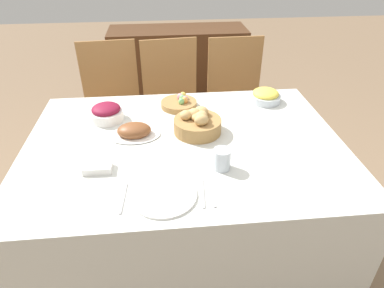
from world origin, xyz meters
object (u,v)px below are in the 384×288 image
(beet_salad_bowl, at_px, (107,113))
(chair_far_center, at_px, (173,105))
(bread_basket, at_px, (198,123))
(pineapple_bowl, at_px, (265,96))
(spoon, at_px, (210,192))
(dinner_plate, at_px, (163,195))
(chair_far_right, at_px, (236,102))
(egg_basket, at_px, (180,103))
(chair_far_left, at_px, (113,108))
(ham_platter, at_px, (134,131))
(knife, at_px, (203,193))
(drinking_cup, at_px, (222,159))
(sideboard, at_px, (179,74))
(fork, at_px, (123,198))
(butter_dish, at_px, (98,167))

(beet_salad_bowl, bearing_deg, chair_far_center, 57.97)
(bread_basket, xyz_separation_m, pineapple_bowl, (0.46, 0.33, -0.02))
(spoon, bearing_deg, chair_far_center, 89.55)
(chair_far_center, relative_size, dinner_plate, 3.67)
(chair_far_right, xyz_separation_m, egg_basket, (-0.47, -0.51, 0.26))
(chair_far_left, xyz_separation_m, ham_platter, (0.22, -0.82, 0.26))
(knife, xyz_separation_m, drinking_cup, (0.11, 0.17, 0.05))
(sideboard, xyz_separation_m, knife, (-0.04, -2.18, 0.33))
(beet_salad_bowl, bearing_deg, dinner_plate, -66.40)
(sideboard, bearing_deg, dinner_plate, -95.24)
(beet_salad_bowl, height_order, spoon, beet_salad_bowl)
(chair_far_left, xyz_separation_m, dinner_plate, (0.36, -1.32, 0.24))
(chair_far_right, distance_m, sideboard, 0.95)
(bread_basket, relative_size, fork, 1.39)
(chair_far_left, relative_size, pineapple_bowl, 5.33)
(chair_far_right, xyz_separation_m, ham_platter, (-0.73, -0.83, 0.26))
(beet_salad_bowl, bearing_deg, pineapple_bowl, 8.46)
(dinner_plate, xyz_separation_m, spoon, (0.19, 0.00, -0.00))
(knife, relative_size, spoon, 1.00)
(sideboard, xyz_separation_m, ham_platter, (-0.34, -1.69, 0.35))
(ham_platter, relative_size, pineapple_bowl, 1.43)
(spoon, distance_m, drinking_cup, 0.19)
(chair_far_center, height_order, chair_far_left, same)
(bread_basket, relative_size, ham_platter, 0.92)
(chair_far_right, relative_size, dinner_plate, 3.67)
(spoon, bearing_deg, sideboard, 85.30)
(bread_basket, relative_size, egg_basket, 1.16)
(drinking_cup, bearing_deg, spoon, -114.79)
(chair_far_right, relative_size, beet_salad_bowl, 5.36)
(chair_far_center, distance_m, knife, 1.34)
(chair_far_left, height_order, sideboard, chair_far_left)
(chair_far_right, xyz_separation_m, knife, (-0.43, -1.32, 0.24))
(chair_far_center, xyz_separation_m, fork, (-0.26, -1.32, 0.24))
(beet_salad_bowl, bearing_deg, bread_basket, -20.54)
(dinner_plate, bearing_deg, bread_basket, 68.36)
(chair_far_right, height_order, butter_dish, chair_far_right)
(sideboard, xyz_separation_m, fork, (-0.36, -2.18, 0.33))
(beet_salad_bowl, distance_m, drinking_cup, 0.77)
(drinking_cup, bearing_deg, dinner_plate, -148.43)
(egg_basket, bearing_deg, sideboard, 86.87)
(sideboard, height_order, beet_salad_bowl, sideboard)
(chair_far_center, relative_size, bread_basket, 4.02)
(chair_far_right, height_order, sideboard, chair_far_right)
(knife, bearing_deg, bread_basket, 90.53)
(fork, distance_m, drinking_cup, 0.46)
(fork, relative_size, spoon, 1.00)
(chair_far_center, xyz_separation_m, drinking_cup, (0.17, -1.15, 0.29))
(chair_far_right, distance_m, ham_platter, 1.13)
(bread_basket, bearing_deg, beet_salad_bowl, 159.46)
(beet_salad_bowl, bearing_deg, butter_dish, -88.95)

